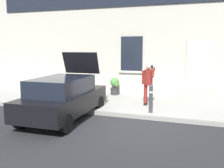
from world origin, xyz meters
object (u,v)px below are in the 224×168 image
at_px(hatchback_car_black, 64,97).
at_px(planter_charcoal, 115,86).
at_px(bollard_near_person, 151,98).
at_px(person_on_phone, 148,81).
at_px(planter_terracotta, 78,85).
at_px(bollard_far_left, 73,92).

bearing_deg(hatchback_car_black, planter_charcoal, 82.77).
distance_m(bollard_near_person, person_on_phone, 1.21).
height_order(bollard_near_person, planter_terracotta, bollard_near_person).
bearing_deg(planter_charcoal, bollard_far_left, -106.22).
relative_size(bollard_near_person, planter_terracotta, 1.22).
relative_size(bollard_far_left, planter_charcoal, 1.22).
xyz_separation_m(bollard_near_person, person_on_phone, (-0.31, 1.08, 0.44)).
distance_m(person_on_phone, planter_charcoal, 2.75).
bearing_deg(person_on_phone, bollard_near_person, -69.51).
height_order(person_on_phone, planter_charcoal, person_on_phone).
distance_m(hatchback_car_black, bollard_near_person, 3.14).
bearing_deg(bollard_far_left, hatchback_car_black, -76.53).
relative_size(hatchback_car_black, person_on_phone, 2.34).
bearing_deg(planter_charcoal, hatchback_car_black, -97.23).
height_order(bollard_far_left, person_on_phone, person_on_phone).
bearing_deg(person_on_phone, hatchback_car_black, -132.91).
xyz_separation_m(hatchback_car_black, planter_charcoal, (0.52, 4.12, -0.19)).
bearing_deg(hatchback_car_black, planter_terracotta, 109.65).
relative_size(person_on_phone, planter_terracotta, 2.04).
relative_size(bollard_far_left, planter_terracotta, 1.22).
bearing_deg(planter_terracotta, hatchback_car_black, -70.35).
height_order(hatchback_car_black, bollard_far_left, hatchback_car_black).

